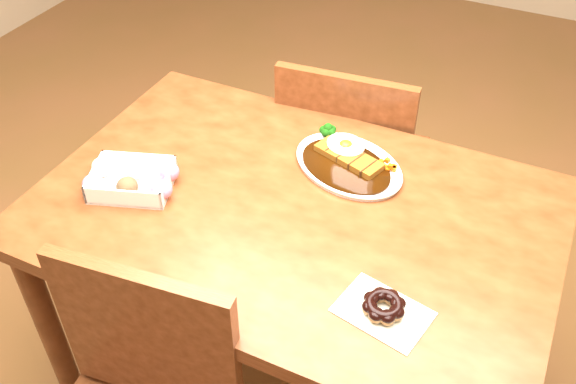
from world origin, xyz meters
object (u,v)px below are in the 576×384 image
at_px(chair_far, 350,164).
at_px(katsu_curry_plate, 348,161).
at_px(donut_box, 132,179).
at_px(pon_de_ring, 384,307).
at_px(table, 293,238).

distance_m(chair_far, katsu_curry_plate, 0.45).
relative_size(chair_far, donut_box, 3.79).
xyz_separation_m(katsu_curry_plate, donut_box, (-0.44, -0.30, 0.01)).
bearing_deg(pon_de_ring, chair_far, 114.67).
bearing_deg(pon_de_ring, table, 145.19).
distance_m(katsu_curry_plate, donut_box, 0.53).
height_order(katsu_curry_plate, donut_box, katsu_curry_plate).
bearing_deg(table, chair_far, 95.22).
xyz_separation_m(chair_far, donut_box, (-0.33, -0.64, 0.30)).
distance_m(table, donut_box, 0.41).
bearing_deg(chair_far, donut_box, 57.23).
xyz_separation_m(table, donut_box, (-0.38, -0.10, 0.13)).
relative_size(table, chair_far, 1.38).
bearing_deg(katsu_curry_plate, chair_far, 107.58).
distance_m(chair_far, donut_box, 0.78).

